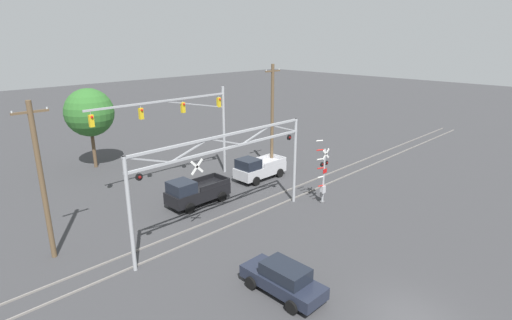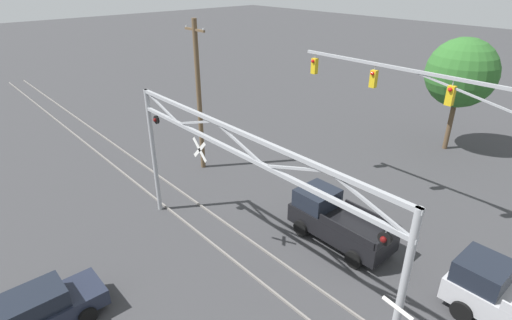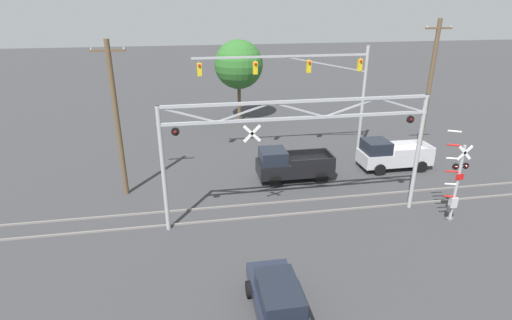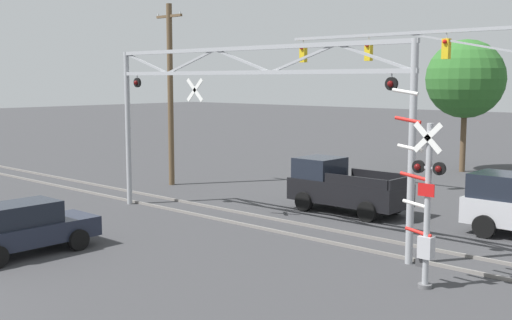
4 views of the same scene
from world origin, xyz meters
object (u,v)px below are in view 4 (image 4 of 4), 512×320
pickup_truck_lead (343,187)px  utility_pole_left (170,93)px  crossing_signal_mast (425,209)px  traffic_signal_span (468,72)px  crossing_gantry (242,99)px  background_tree_beyond_span (466,79)px  sedan_waiting (23,228)px

pickup_truck_lead → utility_pole_left: (-10.14, -0.30, 3.60)m
crossing_signal_mast → traffic_signal_span: bearing=109.7°
crossing_gantry → background_tree_beyond_span: bearing=91.2°
utility_pole_left → background_tree_beyond_span: utility_pole_left is taller
crossing_gantry → background_tree_beyond_span: size_ratio=1.79×
crossing_gantry → crossing_signal_mast: (7.91, -1.66, -2.56)m
pickup_truck_lead → sedan_waiting: size_ratio=1.10×
utility_pole_left → traffic_signal_span: bearing=18.4°
crossing_signal_mast → sedan_waiting: (-10.39, -5.27, -1.22)m
sedan_waiting → pickup_truck_lead: bearing=73.4°
crossing_signal_mast → background_tree_beyond_span: background_tree_beyond_span is taller
crossing_signal_mast → utility_pole_left: bearing=160.1°
traffic_signal_span → utility_pole_left: 14.00m
crossing_gantry → utility_pole_left: (-9.14, 4.49, 0.01)m
utility_pole_left → crossing_gantry: bearing=-26.2°
crossing_gantry → pickup_truck_lead: 6.07m
sedan_waiting → background_tree_beyond_span: (2.09, 25.65, 4.46)m
crossing_gantry → crossing_signal_mast: bearing=-11.9°
utility_pole_left → background_tree_beyond_span: (8.74, 14.23, 0.67)m
sedan_waiting → utility_pole_left: (-6.65, 11.42, 3.79)m
pickup_truck_lead → background_tree_beyond_span: bearing=95.7°
background_tree_beyond_span → utility_pole_left: bearing=-121.6°
background_tree_beyond_span → sedan_waiting: bearing=-94.7°
crossing_gantry → crossing_signal_mast: 8.48m
sedan_waiting → background_tree_beyond_span: background_tree_beyond_span is taller
sedan_waiting → utility_pole_left: size_ratio=0.49×
crossing_signal_mast → traffic_signal_span: 11.75m
traffic_signal_span → background_tree_beyond_span: size_ratio=1.64×
pickup_truck_lead → sedan_waiting: pickup_truck_lead is taller
pickup_truck_lead → crossing_gantry: bearing=-101.8°
utility_pole_left → background_tree_beyond_span: size_ratio=1.19×
crossing_gantry → background_tree_beyond_span: 18.73m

